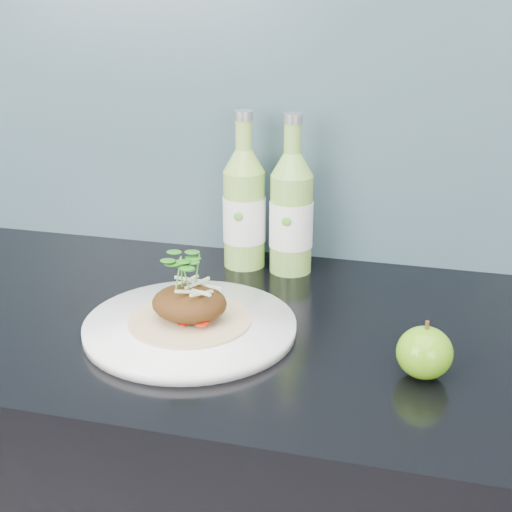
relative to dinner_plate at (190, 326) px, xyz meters
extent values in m
cube|color=#6F9CAE|center=(0.11, 0.35, 0.34)|extent=(4.00, 0.02, 0.70)
cylinder|color=white|center=(0.00, 0.00, 0.00)|extent=(0.32, 0.32, 0.02)
cylinder|color=tan|center=(0.00, 0.00, 0.01)|extent=(0.17, 0.17, 0.00)
ellipsoid|color=#502D0F|center=(0.00, 0.00, 0.04)|extent=(0.11, 0.09, 0.05)
ellipsoid|color=#4E810E|center=(0.32, -0.04, 0.02)|extent=(0.09, 0.09, 0.07)
cylinder|color=#472D14|center=(0.32, -0.04, 0.06)|extent=(0.01, 0.00, 0.01)
cylinder|color=#8BBA4D|center=(0.00, 0.27, 0.08)|extent=(0.08, 0.08, 0.17)
cone|color=#8BBA4D|center=(0.00, 0.27, 0.18)|extent=(0.07, 0.07, 0.04)
cylinder|color=#8BBA4D|center=(0.00, 0.27, 0.22)|extent=(0.03, 0.03, 0.05)
cylinder|color=silver|center=(0.00, 0.27, 0.25)|extent=(0.03, 0.03, 0.02)
cylinder|color=white|center=(0.00, 0.27, 0.08)|extent=(0.08, 0.08, 0.08)
ellipsoid|color=#59A533|center=(0.00, 0.23, 0.09)|extent=(0.02, 0.00, 0.02)
cylinder|color=#82B44B|center=(0.09, 0.26, 0.08)|extent=(0.07, 0.07, 0.17)
cone|color=#82B44B|center=(0.09, 0.26, 0.18)|extent=(0.07, 0.07, 0.04)
cylinder|color=#82B44B|center=(0.09, 0.26, 0.22)|extent=(0.03, 0.03, 0.05)
cylinder|color=silver|center=(0.09, 0.26, 0.25)|extent=(0.03, 0.03, 0.02)
cylinder|color=white|center=(0.09, 0.26, 0.08)|extent=(0.08, 0.08, 0.08)
ellipsoid|color=#59A533|center=(0.09, 0.23, 0.09)|extent=(0.02, 0.00, 0.02)
camera|label=1|loc=(0.32, -0.85, 0.45)|focal=50.00mm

